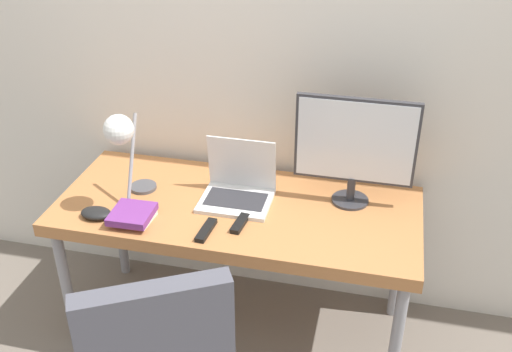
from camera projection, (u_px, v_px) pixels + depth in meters
wall_back at (258, 52)px, 2.70m from camera, size 8.00×0.05×2.60m
desk at (237, 217)px, 2.68m from camera, size 1.60×0.69×0.73m
laptop at (238, 188)px, 2.66m from camera, size 0.31×0.25×0.27m
monitor at (355, 145)px, 2.53m from camera, size 0.52×0.16×0.49m
desk_lamp at (122, 137)px, 2.47m from camera, size 0.13×0.29×0.44m
book_stack at (132, 215)px, 2.53m from camera, size 0.19×0.18×0.05m
tv_remote at (206, 230)px, 2.46m from camera, size 0.05×0.16×0.02m
media_remote at (240, 223)px, 2.50m from camera, size 0.06×0.14×0.02m
game_controller at (96, 213)px, 2.55m from camera, size 0.13×0.09×0.04m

